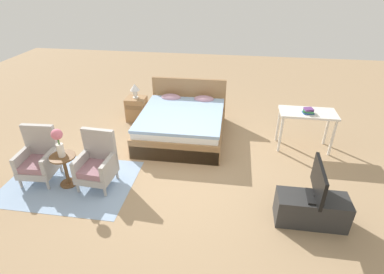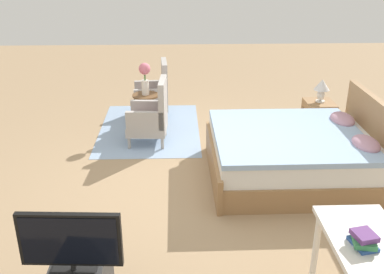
{
  "view_description": "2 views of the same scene",
  "coord_description": "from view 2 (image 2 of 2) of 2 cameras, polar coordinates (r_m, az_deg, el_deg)",
  "views": [
    {
      "loc": [
        0.8,
        -4.34,
        3.15
      ],
      "look_at": [
        0.15,
        0.09,
        0.59
      ],
      "focal_mm": 28.0,
      "sensor_mm": 36.0,
      "label": 1
    },
    {
      "loc": [
        4.61,
        -0.27,
        2.63
      ],
      "look_at": [
        0.39,
        -0.13,
        0.8
      ],
      "focal_mm": 42.0,
      "sensor_mm": 36.0,
      "label": 2
    }
  ],
  "objects": [
    {
      "name": "bed",
      "position": [
        5.53,
        13.19,
        -2.12
      ],
      "size": [
        1.7,
        1.98,
        0.96
      ],
      "color": "#997047",
      "rests_on": "ground_plane"
    },
    {
      "name": "side_table",
      "position": [
        6.81,
        -5.84,
        3.75
      ],
      "size": [
        0.4,
        0.4,
        0.55
      ],
      "color": "brown",
      "rests_on": "ground_plane"
    },
    {
      "name": "armchair_by_window_right",
      "position": [
        6.32,
        -5.22,
        2.53
      ],
      "size": [
        0.57,
        0.57,
        0.92
      ],
      "color": "#ADA8A3",
      "rests_on": "floor_rug"
    },
    {
      "name": "vanity_desk",
      "position": [
        3.35,
        21.75,
        -14.5
      ],
      "size": [
        1.04,
        0.52,
        0.78
      ],
      "color": "silver",
      "rests_on": "ground_plane"
    },
    {
      "name": "ground_plane",
      "position": [
        5.31,
        1.27,
        -6.22
      ],
      "size": [
        16.0,
        16.0,
        0.0
      ],
      "primitive_type": "plane",
      "color": "#A38460"
    },
    {
      "name": "nightstand",
      "position": [
        6.76,
        15.69,
        2.15
      ],
      "size": [
        0.44,
        0.41,
        0.54
      ],
      "color": "#997047",
      "rests_on": "ground_plane"
    },
    {
      "name": "tv_flatscreen",
      "position": [
        3.35,
        -15.18,
        -12.91
      ],
      "size": [
        0.22,
        0.73,
        0.5
      ],
      "color": "black",
      "rests_on": "tv_stand"
    },
    {
      "name": "flower_vase",
      "position": [
        6.66,
        -6.01,
        7.79
      ],
      "size": [
        0.17,
        0.17,
        0.48
      ],
      "color": "silver",
      "rests_on": "side_table"
    },
    {
      "name": "table_lamp",
      "position": [
        6.61,
        16.15,
        6.08
      ],
      "size": [
        0.22,
        0.22,
        0.33
      ],
      "color": "silver",
      "rests_on": "nightstand"
    },
    {
      "name": "armchair_by_window_left",
      "position": [
        7.27,
        -4.82,
        5.38
      ],
      "size": [
        0.57,
        0.57,
        0.92
      ],
      "color": "#ADA8A3",
      "rests_on": "floor_rug"
    },
    {
      "name": "book_stack",
      "position": [
        3.25,
        20.96,
        -12.07
      ],
      "size": [
        0.21,
        0.17,
        0.1
      ],
      "color": "#284C8E",
      "rests_on": "vanity_desk"
    },
    {
      "name": "floor_rug",
      "position": [
        6.93,
        -5.39,
        1.09
      ],
      "size": [
        2.1,
        1.5,
        0.01
      ],
      "color": "#8EA8C6",
      "rests_on": "ground_plane"
    }
  ]
}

